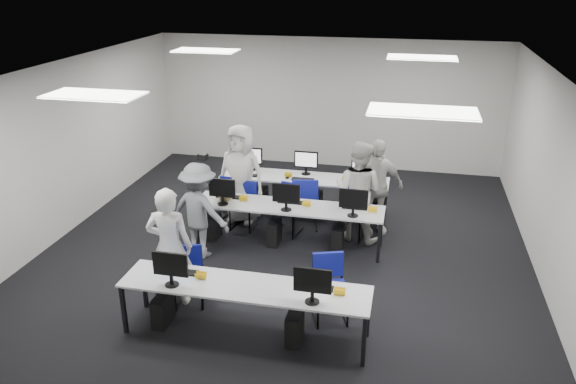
% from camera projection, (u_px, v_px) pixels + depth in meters
% --- Properties ---
extents(room, '(9.00, 9.02, 3.00)m').
position_uv_depth(room, '(286.00, 166.00, 8.96)').
color(room, black).
rests_on(room, ground).
extents(ceiling_panels, '(5.20, 4.60, 0.02)m').
position_uv_depth(ceiling_panels, '(286.00, 73.00, 8.40)').
color(ceiling_panels, white).
rests_on(ceiling_panels, room).
extents(desk_front, '(3.20, 0.70, 0.73)m').
position_uv_depth(desk_front, '(245.00, 289.00, 7.09)').
color(desk_front, silver).
rests_on(desk_front, ground).
extents(desk_mid, '(3.20, 0.70, 0.73)m').
position_uv_depth(desk_mid, '(289.00, 208.00, 9.45)').
color(desk_mid, silver).
rests_on(desk_mid, ground).
extents(desk_back, '(3.20, 0.70, 0.73)m').
position_uv_depth(desk_back, '(304.00, 180.00, 10.71)').
color(desk_back, silver).
rests_on(desk_back, ground).
extents(equipment_front, '(2.51, 0.41, 1.19)m').
position_uv_depth(equipment_front, '(231.00, 310.00, 7.23)').
color(equipment_front, '#0B2093').
rests_on(equipment_front, desk_front).
extents(equipment_mid, '(2.91, 0.41, 1.19)m').
position_uv_depth(equipment_mid, '(277.00, 225.00, 9.59)').
color(equipment_mid, white).
rests_on(equipment_mid, desk_mid).
extents(equipment_back, '(2.91, 0.41, 1.19)m').
position_uv_depth(equipment_back, '(314.00, 196.00, 10.81)').
color(equipment_back, white).
rests_on(equipment_back, desk_back).
extents(chair_0, '(0.52, 0.55, 0.83)m').
position_uv_depth(chair_0, '(189.00, 286.00, 7.94)').
color(chair_0, navy).
rests_on(chair_0, ground).
extents(chair_1, '(0.58, 0.60, 0.91)m').
position_uv_depth(chair_1, '(330.00, 300.00, 7.58)').
color(chair_1, navy).
rests_on(chair_1, ground).
extents(chair_2, '(0.45, 0.48, 0.84)m').
position_uv_depth(chair_2, '(244.00, 214.00, 10.25)').
color(chair_2, navy).
rests_on(chair_2, ground).
extents(chair_3, '(0.52, 0.55, 0.89)m').
position_uv_depth(chair_3, '(288.00, 218.00, 10.06)').
color(chair_3, navy).
rests_on(chair_3, ground).
extents(chair_4, '(0.44, 0.47, 0.86)m').
position_uv_depth(chair_4, '(350.00, 223.00, 9.88)').
color(chair_4, navy).
rests_on(chair_4, ground).
extents(chair_5, '(0.51, 0.54, 0.88)m').
position_uv_depth(chair_5, '(236.00, 204.00, 10.66)').
color(chair_5, navy).
rests_on(chair_5, ground).
extents(chair_6, '(0.56, 0.60, 0.99)m').
position_uv_depth(chair_6, '(305.00, 211.00, 10.27)').
color(chair_6, navy).
rests_on(chair_6, ground).
extents(chair_7, '(0.53, 0.57, 0.96)m').
position_uv_depth(chair_7, '(357.00, 215.00, 10.11)').
color(chair_7, navy).
rests_on(chair_7, ground).
extents(handbag, '(0.44, 0.37, 0.31)m').
position_uv_depth(handbag, '(224.00, 192.00, 9.58)').
color(handbag, olive).
rests_on(handbag, desk_mid).
extents(student_0, '(0.68, 0.49, 1.75)m').
position_uv_depth(student_0, '(170.00, 247.00, 7.75)').
color(student_0, silver).
rests_on(student_0, ground).
extents(student_1, '(1.03, 0.90, 1.78)m').
position_uv_depth(student_1, '(358.00, 191.00, 9.61)').
color(student_1, silver).
rests_on(student_1, ground).
extents(student_2, '(0.98, 0.71, 1.86)m').
position_uv_depth(student_2, '(241.00, 174.00, 10.29)').
color(student_2, silver).
rests_on(student_2, ground).
extents(student_3, '(1.10, 0.78, 1.73)m').
position_uv_depth(student_3, '(375.00, 187.00, 9.86)').
color(student_3, silver).
rests_on(student_3, ground).
extents(photographer, '(1.16, 0.84, 1.61)m').
position_uv_depth(photographer, '(199.00, 211.00, 9.06)').
color(photographer, slate).
rests_on(photographer, ground).
extents(dslr_camera, '(0.18, 0.21, 0.10)m').
position_uv_depth(dslr_camera, '(203.00, 157.00, 8.88)').
color(dslr_camera, black).
rests_on(dslr_camera, photographer).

